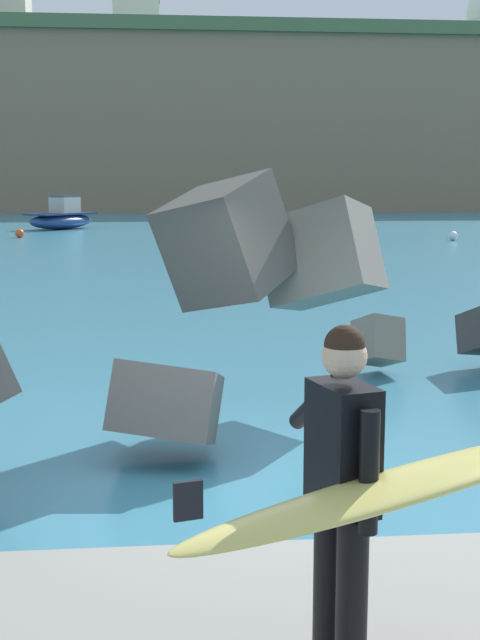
% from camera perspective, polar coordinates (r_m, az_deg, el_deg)
% --- Properties ---
extents(ground_plane, '(400.00, 400.00, 0.00)m').
position_cam_1_polar(ground_plane, '(7.74, -0.39, -10.90)').
color(ground_plane, teal).
extents(breakwater_jetty, '(31.34, 6.81, 2.93)m').
position_cam_1_polar(breakwater_jetty, '(9.42, 2.49, 1.17)').
color(breakwater_jetty, '#3D3A38').
rests_on(breakwater_jetty, ground).
extents(surfer_with_board, '(2.11, 1.38, 1.78)m').
position_cam_1_polar(surfer_with_board, '(4.00, 7.99, -11.02)').
color(surfer_with_board, black).
rests_on(surfer_with_board, walkway_path).
extents(boat_near_right, '(3.35, 4.88, 1.82)m').
position_cam_1_polar(boat_near_right, '(44.22, 1.95, 6.42)').
color(boat_near_right, maroon).
rests_on(boat_near_right, ground).
extents(boat_mid_left, '(4.47, 5.04, 1.98)m').
position_cam_1_polar(boat_mid_left, '(51.54, -11.86, 6.70)').
color(boat_mid_left, navy).
rests_on(boat_mid_left, ground).
extents(mooring_buoy_inner, '(0.44, 0.44, 0.44)m').
position_cam_1_polar(mooring_buoy_inner, '(43.75, -14.55, 5.64)').
color(mooring_buoy_inner, '#E54C1E').
rests_on(mooring_buoy_inner, ground).
extents(mooring_buoy_middle, '(0.44, 0.44, 0.44)m').
position_cam_1_polar(mooring_buoy_middle, '(41.50, 14.08, 5.49)').
color(mooring_buoy_middle, silver).
rests_on(mooring_buoy_middle, ground).
extents(headland_bluff, '(105.28, 45.67, 17.33)m').
position_cam_1_polar(headland_bluff, '(101.59, -1.22, 12.52)').
color(headland_bluff, '#847056').
rests_on(headland_bluff, ground).
extents(station_building_west, '(4.87, 4.98, 6.57)m').
position_cam_1_polar(station_building_west, '(94.64, -15.45, 19.75)').
color(station_building_west, beige).
rests_on(station_building_west, headland_bluff).
extents(station_building_central, '(5.23, 8.19, 6.31)m').
position_cam_1_polar(station_building_central, '(101.51, -6.93, 19.18)').
color(station_building_central, silver).
rests_on(station_building_central, headland_bluff).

